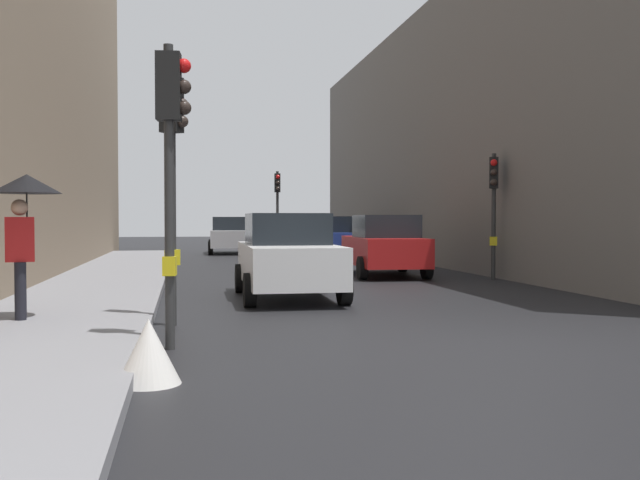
% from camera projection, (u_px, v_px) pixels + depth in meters
% --- Properties ---
extents(ground_plane, '(120.00, 120.00, 0.00)m').
position_uv_depth(ground_plane, '(498.00, 344.00, 9.23)').
color(ground_plane, black).
extents(sidewalk_kerb, '(2.82, 40.00, 0.16)m').
position_uv_depth(sidewalk_kerb, '(88.00, 298.00, 14.00)').
color(sidewalk_kerb, gray).
rests_on(sidewalk_kerb, ground).
extents(building_facade_right, '(12.00, 31.63, 9.39)m').
position_uv_depth(building_facade_right, '(562.00, 141.00, 27.60)').
color(building_facade_right, slate).
rests_on(building_facade_right, ground).
extents(traffic_light_far_median, '(0.24, 0.43, 3.81)m').
position_uv_depth(traffic_light_far_median, '(277.00, 198.00, 31.81)').
color(traffic_light_far_median, '#2D2D2D').
rests_on(traffic_light_far_median, ground).
extents(traffic_light_mid_street, '(0.34, 0.45, 3.42)m').
position_uv_depth(traffic_light_mid_street, '(494.00, 193.00, 19.08)').
color(traffic_light_mid_street, '#2D2D2D').
rests_on(traffic_light_mid_street, ground).
extents(traffic_light_near_left, '(0.44, 0.27, 3.80)m').
position_uv_depth(traffic_light_near_left, '(171.00, 140.00, 8.81)').
color(traffic_light_near_left, '#2D2D2D').
rests_on(traffic_light_near_left, ground).
extents(traffic_light_near_right, '(0.44, 0.37, 3.90)m').
position_uv_depth(traffic_light_near_right, '(173.00, 150.00, 10.79)').
color(traffic_light_near_right, '#2D2D2D').
rests_on(traffic_light_near_right, ground).
extents(car_red_sedan, '(2.21, 4.30, 1.76)m').
position_uv_depth(car_red_sedan, '(384.00, 246.00, 20.50)').
color(car_red_sedan, red).
rests_on(car_red_sedan, ground).
extents(car_white_compact, '(2.06, 4.22, 1.76)m').
position_uv_depth(car_white_compact, '(288.00, 256.00, 14.67)').
color(car_white_compact, silver).
rests_on(car_white_compact, ground).
extents(car_blue_van, '(2.08, 4.23, 1.76)m').
position_uv_depth(car_blue_van, '(326.00, 238.00, 28.86)').
color(car_blue_van, navy).
rests_on(car_blue_van, ground).
extents(car_silver_hatchback, '(2.16, 4.27, 1.76)m').
position_uv_depth(car_silver_hatchback, '(229.00, 235.00, 34.10)').
color(car_silver_hatchback, '#BCBCC1').
rests_on(car_silver_hatchback, ground).
extents(pedestrian_with_umbrella, '(1.00, 1.00, 2.14)m').
position_uv_depth(pedestrian_with_umbrella, '(25.00, 205.00, 10.42)').
color(pedestrian_with_umbrella, black).
rests_on(pedestrian_with_umbrella, sidewalk_kerb).
extents(warning_sign_triangle, '(0.64, 0.64, 0.65)m').
position_uv_depth(warning_sign_triangle, '(149.00, 351.00, 7.00)').
color(warning_sign_triangle, silver).
rests_on(warning_sign_triangle, ground).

